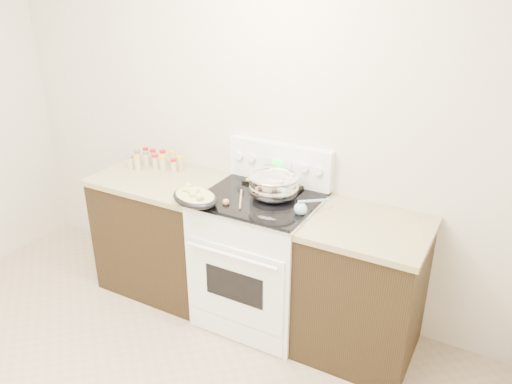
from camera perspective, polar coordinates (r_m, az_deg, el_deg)
The scene contains 10 objects.
room_shell at distance 2.20m, azimuth -26.22°, elevation 5.76°, with size 4.10×3.60×2.75m.
counter_left at distance 3.90m, azimuth -10.36°, elevation -4.52°, with size 0.93×0.67×0.92m.
counter_right at distance 3.27m, azimuth 12.03°, elevation -10.82°, with size 0.73×0.67×0.92m.
kitchen_range at distance 3.47m, azimuth 0.44°, elevation -7.38°, with size 0.78×0.73×1.22m.
mixing_bowl at distance 3.23m, azimuth 2.05°, elevation 0.70°, with size 0.34×0.34×0.20m.
roasting_pan at distance 3.17m, azimuth -7.00°, elevation -0.52°, with size 0.42×0.36×0.12m.
baking_sheet at distance 3.48m, azimuth 2.45°, elevation 1.42°, with size 0.42×0.30×0.06m.
wooden_spoon at distance 3.18m, azimuth -2.80°, elevation -1.02°, with size 0.15×0.25×0.04m.
blue_ladle at distance 3.05m, azimuth 5.30°, elevation -1.82°, with size 0.15×0.26×0.10m.
spice_jars at distance 3.87m, azimuth -11.43°, elevation 3.60°, with size 0.39×0.24×0.13m.
Camera 1 is at (1.75, -1.18, 2.30)m, focal length 35.00 mm.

